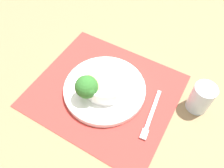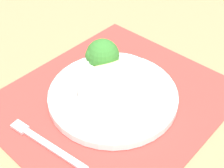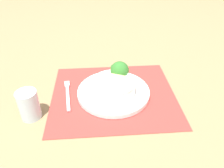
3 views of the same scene
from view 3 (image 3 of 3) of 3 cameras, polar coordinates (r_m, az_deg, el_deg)
The scene contains 11 objects.
ground_plane at distance 0.84m, azimuth 0.39°, elevation -2.84°, with size 4.00×4.00×0.00m, color #8C704C.
placemat at distance 0.84m, azimuth 0.39°, elevation -2.74°, with size 0.49×0.43×0.00m.
plate at distance 0.83m, azimuth 0.40°, elevation -2.02°, with size 0.28×0.28×0.02m.
bowl at distance 0.80m, azimuth 0.34°, elevation -0.40°, with size 0.16×0.16×0.06m.
broccoli_floret at distance 0.85m, azimuth 1.97°, elevation 3.53°, with size 0.07×0.07×0.09m.
carrot_slice_near at distance 0.86m, azimuth -1.44°, elevation -0.12°, with size 0.04×0.04×0.01m.
carrot_slice_middle at distance 0.85m, azimuth -2.25°, elevation -0.62°, with size 0.04×0.04×0.01m.
carrot_slice_far at distance 0.84m, azimuth -2.71°, elevation -1.26°, with size 0.04×0.04×0.01m.
carrot_slice_extra at distance 0.82m, azimuth -2.74°, elevation -1.98°, with size 0.04×0.04×0.01m.
water_glass at distance 0.77m, azimuth -20.81°, elevation -5.44°, with size 0.07×0.07×0.10m.
fork at distance 0.86m, azimuth -11.52°, elevation -2.11°, with size 0.05×0.18×0.01m.
Camera 3 is at (-0.03, -0.66, 0.52)m, focal length 35.00 mm.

